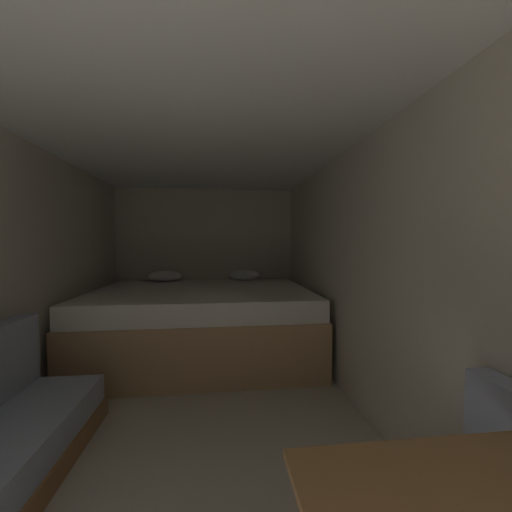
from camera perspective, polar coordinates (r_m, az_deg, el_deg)
name	(u,v)px	position (r m, az deg, el deg)	size (l,w,h in m)	color
ground_plane	(193,426)	(2.61, -11.59, -28.41)	(6.92, 6.92, 0.00)	#B2A893
wall_back	(206,261)	(4.73, -9.17, -0.85)	(2.69, 0.05, 2.14)	beige
wall_right	(367,278)	(2.51, 19.85, -3.79)	(0.05, 4.92, 2.14)	beige
ceiling_slab	(190,124)	(2.39, -12.06, 22.65)	(2.69, 4.92, 0.05)	white
bed	(203,321)	(3.81, -9.76, -11.77)	(2.47, 1.91, 0.95)	tan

